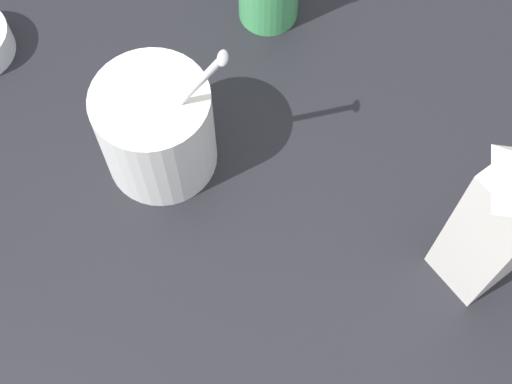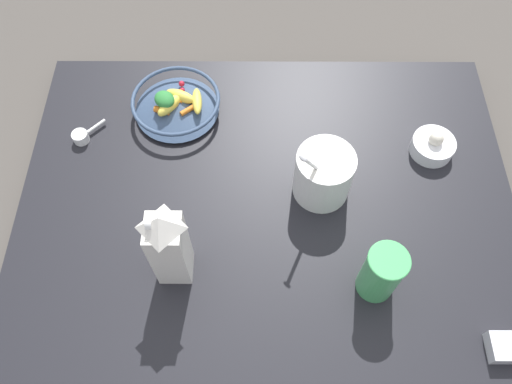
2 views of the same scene
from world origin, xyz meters
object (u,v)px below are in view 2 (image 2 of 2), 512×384
at_px(drinking_cup, 382,273).
at_px(fruit_bowl, 176,104).
at_px(garlic_bowl, 433,145).
at_px(yogurt_tub, 324,173).
at_px(milk_carton, 169,246).
at_px(spice_jar, 503,348).

bearing_deg(drinking_cup, fruit_bowl, -135.67).
bearing_deg(garlic_bowl, fruit_bowl, -100.73).
height_order(fruit_bowl, yogurt_tub, yogurt_tub).
bearing_deg(yogurt_tub, garlic_bowl, 111.63).
distance_m(milk_carton, drinking_cup, 0.43).
bearing_deg(drinking_cup, garlic_bowl, 152.79).
xyz_separation_m(fruit_bowl, yogurt_tub, (0.23, 0.36, 0.04)).
xyz_separation_m(fruit_bowl, drinking_cup, (0.47, 0.46, 0.04)).
distance_m(yogurt_tub, spice_jar, 0.51).
relative_size(fruit_bowl, drinking_cup, 1.53).
height_order(yogurt_tub, garlic_bowl, yogurt_tub).
height_order(yogurt_tub, drinking_cup, yogurt_tub).
relative_size(milk_carton, drinking_cup, 1.67).
relative_size(spice_jar, garlic_bowl, 0.56).
relative_size(drinking_cup, garlic_bowl, 1.40).
bearing_deg(spice_jar, drinking_cup, -119.09).
xyz_separation_m(drinking_cup, spice_jar, (0.13, 0.24, -0.06)).
bearing_deg(garlic_bowl, drinking_cup, -27.21).
bearing_deg(fruit_bowl, spice_jar, 49.19).
relative_size(drinking_cup, spice_jar, 2.51).
relative_size(milk_carton, yogurt_tub, 1.09).
distance_m(fruit_bowl, yogurt_tub, 0.43).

